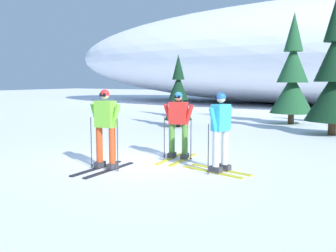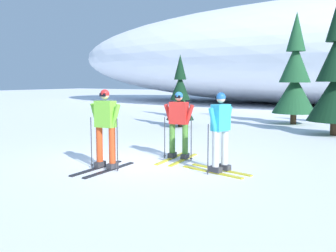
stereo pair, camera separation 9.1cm
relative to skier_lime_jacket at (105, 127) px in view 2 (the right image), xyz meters
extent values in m
plane|color=white|center=(0.21, 1.00, -0.96)|extent=(120.00, 120.00, 0.00)
cube|color=black|center=(0.18, -0.08, -0.94)|extent=(0.18, 1.74, 0.03)
cube|color=black|center=(-0.18, -0.10, -0.94)|extent=(0.18, 1.74, 0.03)
cube|color=#38383D|center=(0.18, 0.02, -0.87)|extent=(0.15, 0.29, 0.12)
cube|color=#38383D|center=(-0.18, 0.00, -0.87)|extent=(0.15, 0.29, 0.12)
cylinder|color=#DB471E|center=(0.18, 0.02, -0.41)|extent=(0.15, 0.15, 0.80)
cylinder|color=#DB471E|center=(-0.18, 0.00, -0.41)|extent=(0.15, 0.15, 0.80)
cube|color=#75C638|center=(0.00, 0.01, 0.29)|extent=(0.46, 0.26, 0.59)
cylinder|color=#75C638|center=(0.28, 0.02, 0.24)|extent=(0.28, 0.11, 0.58)
cylinder|color=#75C638|center=(-0.28, 0.00, 0.24)|extent=(0.28, 0.11, 0.58)
sphere|color=beige|center=(0.00, 0.01, 0.71)|extent=(0.19, 0.19, 0.19)
sphere|color=red|center=(0.00, 0.01, 0.74)|extent=(0.21, 0.21, 0.21)
cube|color=black|center=(0.00, -0.07, 0.72)|extent=(0.15, 0.04, 0.07)
cylinder|color=#2D2D33|center=(0.37, -0.04, -0.37)|extent=(0.02, 0.02, 1.17)
cylinder|color=#2D2D33|center=(0.37, -0.04, -0.90)|extent=(0.07, 0.07, 0.01)
cylinder|color=#2D2D33|center=(-0.36, -0.07, -0.37)|extent=(0.02, 0.02, 1.17)
cylinder|color=#2D2D33|center=(-0.36, -0.07, -0.90)|extent=(0.07, 0.07, 0.01)
cube|color=gold|center=(2.21, 0.92, -0.94)|extent=(1.60, 0.48, 0.03)
cube|color=gold|center=(2.28, 1.23, -0.94)|extent=(1.60, 0.48, 0.03)
cube|color=#38383D|center=(2.31, 0.89, -0.87)|extent=(0.30, 0.20, 0.12)
cube|color=#38383D|center=(2.38, 1.21, -0.87)|extent=(0.30, 0.20, 0.12)
cylinder|color=silver|center=(2.31, 0.89, -0.42)|extent=(0.15, 0.15, 0.77)
cylinder|color=silver|center=(2.38, 1.21, -0.42)|extent=(0.15, 0.15, 0.77)
cube|color=#33B7D6|center=(2.34, 1.05, 0.25)|extent=(0.33, 0.45, 0.57)
cylinder|color=#33B7D6|center=(2.29, 0.80, 0.19)|extent=(0.16, 0.29, 0.58)
cylinder|color=#33B7D6|center=(2.40, 1.30, 0.19)|extent=(0.16, 0.29, 0.58)
sphere|color=beige|center=(2.34, 1.05, 0.66)|extent=(0.19, 0.19, 0.19)
sphere|color=#2366B2|center=(2.34, 1.05, 0.69)|extent=(0.21, 0.21, 0.21)
cube|color=black|center=(2.27, 1.07, 0.67)|extent=(0.07, 0.15, 0.07)
cylinder|color=#2D2D33|center=(2.21, 0.73, -0.41)|extent=(0.02, 0.02, 1.09)
cylinder|color=#2D2D33|center=(2.21, 0.73, -0.90)|extent=(0.07, 0.07, 0.01)
cylinder|color=#2D2D33|center=(2.37, 1.40, -0.41)|extent=(0.02, 0.02, 1.09)
cylinder|color=#2D2D33|center=(2.37, 1.40, -0.90)|extent=(0.07, 0.07, 0.01)
cube|color=gold|center=(1.03, 1.76, -0.94)|extent=(0.29, 1.65, 0.03)
cube|color=gold|center=(0.68, 1.72, -0.94)|extent=(0.29, 1.65, 0.03)
cube|color=#38383D|center=(1.02, 1.86, -0.87)|extent=(0.17, 0.29, 0.12)
cube|color=#38383D|center=(0.67, 1.82, -0.87)|extent=(0.17, 0.29, 0.12)
cylinder|color=#4C8433|center=(1.02, 1.86, -0.43)|extent=(0.15, 0.15, 0.75)
cylinder|color=#4C8433|center=(0.67, 1.82, -0.43)|extent=(0.15, 0.15, 0.75)
cube|color=red|center=(0.84, 1.84, 0.22)|extent=(0.48, 0.29, 0.56)
cylinder|color=red|center=(1.12, 1.87, 0.16)|extent=(0.28, 0.13, 0.58)
cylinder|color=red|center=(0.57, 1.81, 0.16)|extent=(0.28, 0.13, 0.58)
sphere|color=beige|center=(0.84, 1.84, 0.62)|extent=(0.19, 0.19, 0.19)
sphere|color=#2366B2|center=(0.84, 1.84, 0.65)|extent=(0.21, 0.21, 0.21)
cube|color=black|center=(0.85, 1.76, 0.63)|extent=(0.15, 0.05, 0.07)
cylinder|color=#2D2D33|center=(1.22, 1.82, -0.43)|extent=(0.02, 0.02, 1.06)
cylinder|color=#2D2D33|center=(1.22, 1.82, -0.90)|extent=(0.07, 0.07, 0.01)
cylinder|color=#2D2D33|center=(0.49, 1.74, -0.43)|extent=(0.02, 0.02, 1.06)
cylinder|color=#2D2D33|center=(0.49, 1.74, -0.90)|extent=(0.07, 0.07, 0.01)
cylinder|color=#47301E|center=(-5.00, 12.10, -0.75)|extent=(0.17, 0.17, 0.42)
cone|color=#194723|center=(-5.00, 12.10, -0.12)|extent=(1.19, 1.19, 1.07)
cone|color=#194723|center=(-5.00, 12.10, 0.74)|extent=(0.86, 0.86, 1.07)
cone|color=#194723|center=(-5.00, 12.10, 1.59)|extent=(0.52, 0.52, 1.07)
cylinder|color=#47301E|center=(-2.54, 7.82, -0.75)|extent=(0.17, 0.17, 0.42)
cone|color=black|center=(-2.54, 7.82, -0.12)|extent=(1.19, 1.19, 1.07)
cone|color=black|center=(-2.54, 7.82, 0.74)|extent=(0.86, 0.86, 1.07)
cone|color=black|center=(-2.54, 7.82, 1.59)|extent=(0.52, 0.52, 1.07)
cylinder|color=#47301E|center=(1.32, 11.48, -0.62)|extent=(0.27, 0.27, 0.68)
cone|color=#1E512D|center=(1.32, 11.48, 0.41)|extent=(1.94, 1.94, 1.73)
cone|color=#1E512D|center=(1.32, 11.48, 1.80)|extent=(1.39, 1.39, 1.73)
cone|color=#1E512D|center=(1.32, 11.48, 3.19)|extent=(0.85, 0.85, 1.73)
cylinder|color=#47301E|center=(3.51, 8.57, -0.61)|extent=(0.28, 0.28, 0.70)
cone|color=black|center=(3.51, 8.57, 0.45)|extent=(1.99, 1.99, 1.78)
ellipsoid|color=white|center=(0.00, 27.01, 3.15)|extent=(47.60, 20.07, 8.22)
camera|label=1|loc=(5.72, -6.80, 1.06)|focal=42.18mm
camera|label=2|loc=(5.80, -6.75, 1.06)|focal=42.18mm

